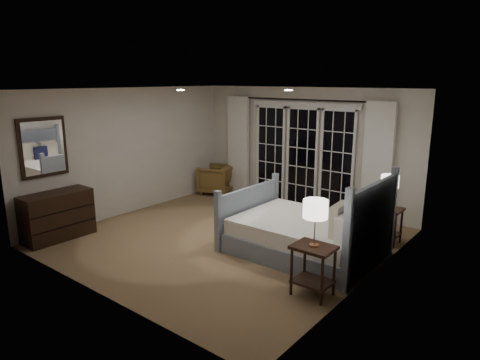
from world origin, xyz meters
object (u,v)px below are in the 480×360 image
Objects in this scene: lamp_left at (315,210)px; armchair at (216,179)px; dresser at (57,216)px; bed at (307,234)px; nightstand_left at (313,263)px; lamp_right at (390,182)px; nightstand_right at (387,220)px.

lamp_left is 0.80× the size of armchair.
bed is at bearing 29.56° from dresser.
lamp_right is at bearing 88.10° from nightstand_left.
lamp_left reaches higher than nightstand_right.
bed is at bearing -123.16° from nightstand_right.
dresser is (-3.65, -2.07, 0.08)m from bed.
lamp_left is at bearing -91.90° from lamp_right.
bed is at bearing 123.00° from nightstand_left.
armchair is (-4.31, 0.62, -0.71)m from lamp_right.
lamp_right is 0.74× the size of armchair.
lamp_left reaches higher than armchair.
armchair reaches higher than nightstand_left.
bed is 3.63× the size of nightstand_right.
lamp_right is 4.41m from armchair.
lamp_left is at bearing 12.46° from dresser.
bed is 3.97m from armchair.
lamp_left is at bearing 180.00° from nightstand_left.
lamp_right is 0.48× the size of dresser.
dresser is at bearing -19.47° from armchair.
bed is 3.35× the size of nightstand_left.
nightstand_left is at bearing -91.90° from nightstand_right.
bed is 4.03× the size of lamp_right.
nightstand_right is at bearing -26.57° from lamp_right.
nightstand_left is 5.15m from armchair.
lamp_right is 5.56m from dresser.
armchair is 0.65× the size of dresser.
nightstand_left is at bearing 12.46° from dresser.
lamp_right is at bearing 153.43° from nightstand_right.
dresser is at bearing -167.54° from lamp_left.
bed is at bearing 123.00° from lamp_left.
armchair reaches higher than nightstand_right.
lamp_left reaches higher than dresser.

